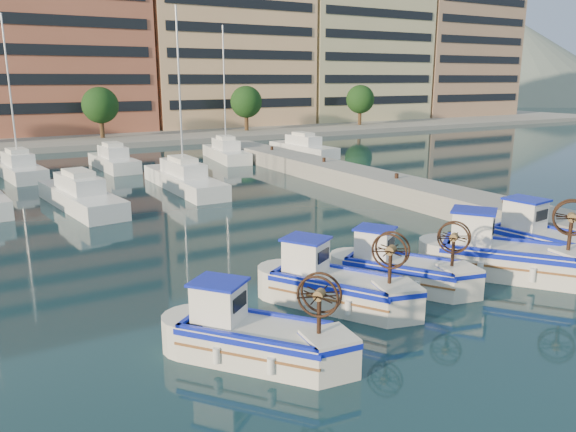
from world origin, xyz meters
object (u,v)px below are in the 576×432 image
object	(u,v)px
fishing_boat_e	(549,241)
fishing_boat_b	(333,283)
fishing_boat_d	(503,254)
fishing_boat_a	(253,334)
fishing_boat_c	(400,267)

from	to	relation	value
fishing_boat_e	fishing_boat_b	bearing A→B (deg)	169.00
fishing_boat_d	fishing_boat_e	distance (m)	3.03
fishing_boat_a	fishing_boat_c	size ratio (longest dim) A/B	0.99
fishing_boat_a	fishing_boat_b	world-z (taller)	fishing_boat_b
fishing_boat_c	fishing_boat_a	bearing A→B (deg)	165.01
fishing_boat_b	fishing_boat_d	world-z (taller)	fishing_boat_d
fishing_boat_b	fishing_boat_e	bearing A→B (deg)	-33.97
fishing_boat_b	fishing_boat_e	xyz separation A→B (m)	(10.04, -0.54, 0.08)
fishing_boat_a	fishing_boat_c	xyz separation A→B (m)	(6.82, 2.17, -0.01)
fishing_boat_d	fishing_boat_e	xyz separation A→B (m)	(3.02, 0.28, -0.02)
fishing_boat_e	fishing_boat_d	bearing A→B (deg)	177.31
fishing_boat_b	fishing_boat_e	world-z (taller)	fishing_boat_e
fishing_boat_a	fishing_boat_d	distance (m)	10.93
fishing_boat_b	fishing_boat_e	distance (m)	10.05
fishing_boat_a	fishing_boat_b	bearing A→B (deg)	-12.28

